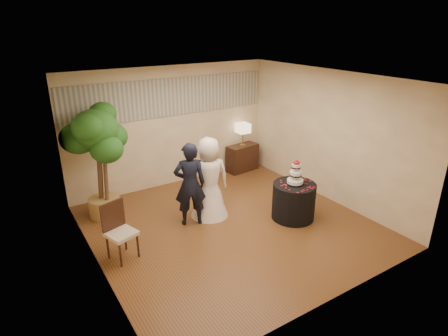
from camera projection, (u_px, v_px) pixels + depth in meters
floor at (231, 226)px, 7.27m from camera, size 5.00×5.00×0.00m
ceiling at (232, 79)px, 6.24m from camera, size 5.00×5.00×0.00m
wall_back at (172, 127)px, 8.72m from camera, size 5.00×0.06×2.80m
wall_front at (339, 214)px, 4.79m from camera, size 5.00×0.06×2.80m
wall_left at (90, 189)px, 5.51m from camera, size 0.06×5.00×2.80m
wall_right at (329, 137)px, 8.00m from camera, size 0.06×5.00×2.80m
mural_border at (171, 97)px, 8.44m from camera, size 4.90×0.02×0.85m
groom at (190, 184)px, 7.07m from camera, size 0.70×0.57×1.65m
bride at (209, 178)px, 7.37m from camera, size 0.95×0.92×1.65m
cake_table at (294, 201)px, 7.43m from camera, size 1.09×1.09×0.74m
wedding_cake at (296, 172)px, 7.21m from camera, size 0.32×0.32×0.51m
console at (242, 158)px, 9.83m from camera, size 0.88×0.47×0.70m
table_lamp at (243, 134)px, 9.59m from camera, size 0.31×0.31×0.58m
ficus_tree at (99, 163)px, 7.22m from camera, size 1.27×1.27×2.31m
side_chair at (121, 232)px, 6.11m from camera, size 0.57×0.58×0.98m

